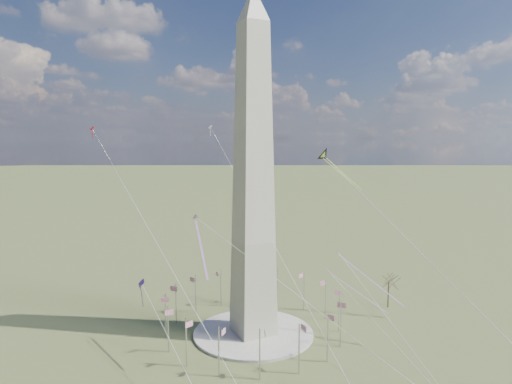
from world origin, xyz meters
name	(u,v)px	position (x,y,z in m)	size (l,w,h in m)	color
ground	(253,334)	(0.00, 0.00, 0.00)	(2000.00, 2000.00, 0.00)	#445329
plaza	(253,333)	(0.00, 0.00, 0.40)	(36.00, 36.00, 0.80)	#BAB7AA
washington_monument	(253,176)	(0.00, 0.00, 47.95)	(15.56, 15.56, 100.00)	#B1A894
flagpole_ring	(253,311)	(0.00, 0.00, 7.27)	(54.40, 54.40, 13.00)	#B8BBBF
tree_near	(389,280)	(51.88, -0.93, 9.64)	(7.73, 7.73, 13.52)	#4C3F2E
kite_delta_black	(326,158)	(33.03, 11.09, 52.12)	(9.30, 16.61, 13.57)	black
kite_diamond_purple	(141,286)	(-31.48, 6.86, 17.50)	(1.65, 2.67, 8.49)	#3A1A75
kite_streamer_left	(361,271)	(27.03, -15.91, 20.20)	(12.24, 18.11, 14.23)	red
kite_streamer_mid	(199,239)	(-18.46, -5.42, 32.29)	(4.62, 19.08, 13.18)	red
kite_streamer_right	(347,284)	(35.58, 1.19, 10.07)	(16.58, 15.82, 14.86)	red
kite_small_red	(92,130)	(-39.08, 39.40, 61.49)	(1.30, 1.40, 3.89)	red
kite_small_white	(210,128)	(5.10, 48.25, 62.59)	(1.05, 1.75, 4.10)	white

